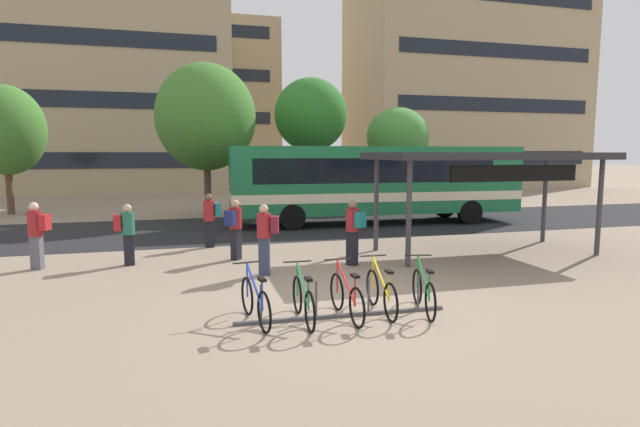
{
  "coord_description": "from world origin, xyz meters",
  "views": [
    {
      "loc": [
        -3.11,
        -8.88,
        2.94
      ],
      "look_at": [
        0.58,
        4.46,
        1.26
      ],
      "focal_mm": 27.96,
      "sensor_mm": 36.0,
      "label": 1
    }
  ],
  "objects_px": {
    "commuter_teal_pack_0": "(210,216)",
    "commuter_red_pack_1": "(127,230)",
    "street_tree_3": "(311,115)",
    "commuter_maroon_pack_2": "(265,234)",
    "street_tree_2": "(398,137)",
    "parked_bicycle_green_1": "(303,301)",
    "parked_bicycle_red_2": "(346,298)",
    "parked_bicycle_yellow_3": "(381,293)",
    "street_tree_1": "(5,130)",
    "commuter_teal_pack_5": "(353,228)",
    "transit_shelter": "(488,159)",
    "commuter_navy_pack_4": "(235,225)",
    "commuter_red_pack_3": "(37,231)",
    "street_tree_0": "(206,117)",
    "parked_bicycle_green_4": "(423,292)",
    "parked_bicycle_blue_0": "(255,302)",
    "city_bus": "(377,181)"
  },
  "relations": [
    {
      "from": "commuter_red_pack_1",
      "to": "commuter_red_pack_3",
      "type": "bearing_deg",
      "value": 170.76
    },
    {
      "from": "parked_bicycle_green_1",
      "to": "commuter_maroon_pack_2",
      "type": "relative_size",
      "value": 1.0
    },
    {
      "from": "commuter_teal_pack_0",
      "to": "commuter_red_pack_1",
      "type": "bearing_deg",
      "value": 33.02
    },
    {
      "from": "parked_bicycle_yellow_3",
      "to": "transit_shelter",
      "type": "distance_m",
      "value": 7.13
    },
    {
      "from": "commuter_red_pack_1",
      "to": "street_tree_0",
      "type": "xyz_separation_m",
      "value": [
        2.58,
        9.99,
        3.63
      ]
    },
    {
      "from": "commuter_teal_pack_0",
      "to": "street_tree_3",
      "type": "bearing_deg",
      "value": -130.45
    },
    {
      "from": "commuter_red_pack_3",
      "to": "commuter_teal_pack_0",
      "type": "bearing_deg",
      "value": -138.62
    },
    {
      "from": "commuter_red_pack_1",
      "to": "street_tree_0",
      "type": "relative_size",
      "value": 0.23
    },
    {
      "from": "parked_bicycle_blue_0",
      "to": "commuter_red_pack_1",
      "type": "bearing_deg",
      "value": 17.14
    },
    {
      "from": "commuter_teal_pack_0",
      "to": "commuter_teal_pack_5",
      "type": "distance_m",
      "value": 5.0
    },
    {
      "from": "parked_bicycle_blue_0",
      "to": "street_tree_0",
      "type": "relative_size",
      "value": 0.24
    },
    {
      "from": "parked_bicycle_green_4",
      "to": "street_tree_0",
      "type": "bearing_deg",
      "value": 24.65
    },
    {
      "from": "parked_bicycle_yellow_3",
      "to": "transit_shelter",
      "type": "height_order",
      "value": "transit_shelter"
    },
    {
      "from": "city_bus",
      "to": "parked_bicycle_green_4",
      "type": "bearing_deg",
      "value": -104.61
    },
    {
      "from": "parked_bicycle_red_2",
      "to": "parked_bicycle_yellow_3",
      "type": "xyz_separation_m",
      "value": [
        0.71,
        0.12,
        0.0
      ]
    },
    {
      "from": "parked_bicycle_green_4",
      "to": "commuter_maroon_pack_2",
      "type": "distance_m",
      "value": 4.36
    },
    {
      "from": "street_tree_2",
      "to": "commuter_navy_pack_4",
      "type": "bearing_deg",
      "value": -130.3
    },
    {
      "from": "commuter_teal_pack_0",
      "to": "parked_bicycle_blue_0",
      "type": "bearing_deg",
      "value": 83.96
    },
    {
      "from": "city_bus",
      "to": "street_tree_2",
      "type": "height_order",
      "value": "street_tree_2"
    },
    {
      "from": "parked_bicycle_green_1",
      "to": "street_tree_3",
      "type": "bearing_deg",
      "value": -13.76
    },
    {
      "from": "transit_shelter",
      "to": "commuter_teal_pack_5",
      "type": "height_order",
      "value": "transit_shelter"
    },
    {
      "from": "parked_bicycle_red_2",
      "to": "street_tree_1",
      "type": "bearing_deg",
      "value": 27.88
    },
    {
      "from": "commuter_teal_pack_0",
      "to": "commuter_maroon_pack_2",
      "type": "height_order",
      "value": "commuter_maroon_pack_2"
    },
    {
      "from": "street_tree_3",
      "to": "commuter_maroon_pack_2",
      "type": "bearing_deg",
      "value": -108.98
    },
    {
      "from": "commuter_navy_pack_4",
      "to": "street_tree_2",
      "type": "distance_m",
      "value": 16.04
    },
    {
      "from": "parked_bicycle_green_4",
      "to": "commuter_maroon_pack_2",
      "type": "height_order",
      "value": "commuter_maroon_pack_2"
    },
    {
      "from": "parked_bicycle_green_4",
      "to": "street_tree_2",
      "type": "bearing_deg",
      "value": -9.22
    },
    {
      "from": "commuter_navy_pack_4",
      "to": "commuter_red_pack_1",
      "type": "bearing_deg",
      "value": 127.76
    },
    {
      "from": "parked_bicycle_green_1",
      "to": "parked_bicycle_green_4",
      "type": "height_order",
      "value": "same"
    },
    {
      "from": "parked_bicycle_blue_0",
      "to": "street_tree_2",
      "type": "xyz_separation_m",
      "value": [
        10.42,
        17.36,
        3.41
      ]
    },
    {
      "from": "parked_bicycle_blue_0",
      "to": "commuter_maroon_pack_2",
      "type": "xyz_separation_m",
      "value": [
        0.74,
        3.39,
        0.61
      ]
    },
    {
      "from": "commuter_red_pack_3",
      "to": "street_tree_1",
      "type": "distance_m",
      "value": 14.11
    },
    {
      "from": "commuter_teal_pack_5",
      "to": "parked_bicycle_red_2",
      "type": "bearing_deg",
      "value": 125.23
    },
    {
      "from": "parked_bicycle_red_2",
      "to": "street_tree_2",
      "type": "xyz_separation_m",
      "value": [
        8.82,
        17.53,
        3.41
      ]
    },
    {
      "from": "parked_bicycle_blue_0",
      "to": "commuter_maroon_pack_2",
      "type": "height_order",
      "value": "commuter_maroon_pack_2"
    },
    {
      "from": "transit_shelter",
      "to": "commuter_maroon_pack_2",
      "type": "distance_m",
      "value": 6.97
    },
    {
      "from": "commuter_teal_pack_0",
      "to": "street_tree_2",
      "type": "distance_m",
      "value": 14.93
    },
    {
      "from": "commuter_red_pack_3",
      "to": "commuter_teal_pack_5",
      "type": "bearing_deg",
      "value": -174.31
    },
    {
      "from": "commuter_red_pack_3",
      "to": "street_tree_0",
      "type": "relative_size",
      "value": 0.24
    },
    {
      "from": "commuter_maroon_pack_2",
      "to": "street_tree_2",
      "type": "bearing_deg",
      "value": -108.55
    },
    {
      "from": "commuter_red_pack_3",
      "to": "street_tree_1",
      "type": "relative_size",
      "value": 0.28
    },
    {
      "from": "commuter_teal_pack_5",
      "to": "parked_bicycle_green_4",
      "type": "bearing_deg",
      "value": 145.57
    },
    {
      "from": "parked_bicycle_red_2",
      "to": "city_bus",
      "type": "bearing_deg",
      "value": -26.37
    },
    {
      "from": "street_tree_1",
      "to": "parked_bicycle_green_1",
      "type": "bearing_deg",
      "value": -62.01
    },
    {
      "from": "street_tree_2",
      "to": "street_tree_3",
      "type": "relative_size",
      "value": 0.81
    },
    {
      "from": "street_tree_2",
      "to": "commuter_teal_pack_5",
      "type": "bearing_deg",
      "value": -118.3
    },
    {
      "from": "parked_bicycle_yellow_3",
      "to": "commuter_teal_pack_5",
      "type": "height_order",
      "value": "commuter_teal_pack_5"
    },
    {
      "from": "parked_bicycle_green_1",
      "to": "street_tree_3",
      "type": "distance_m",
      "value": 17.71
    },
    {
      "from": "commuter_navy_pack_4",
      "to": "commuter_teal_pack_5",
      "type": "xyz_separation_m",
      "value": [
        2.92,
        -1.51,
        0.03
      ]
    },
    {
      "from": "parked_bicycle_red_2",
      "to": "commuter_teal_pack_5",
      "type": "height_order",
      "value": "commuter_teal_pack_5"
    }
  ]
}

